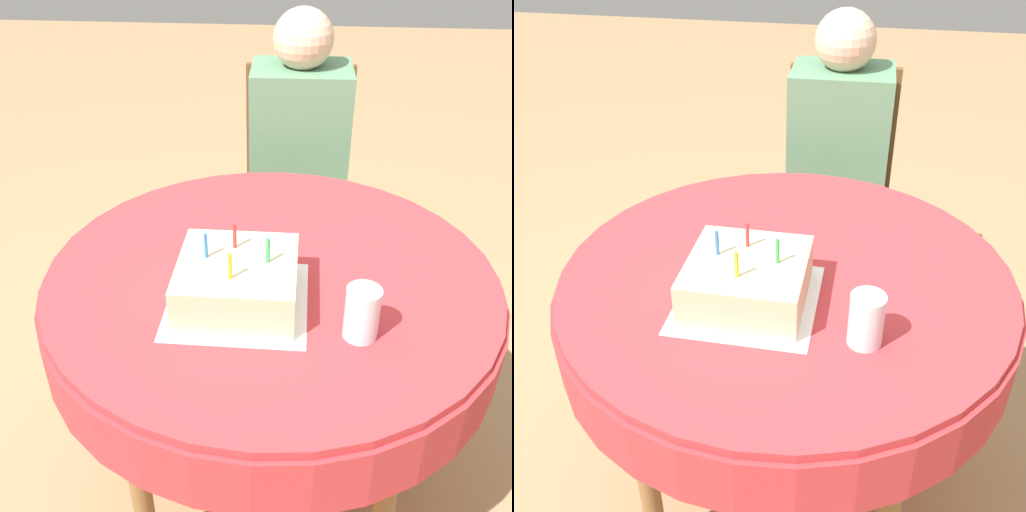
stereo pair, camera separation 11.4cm
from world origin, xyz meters
The scene contains 7 objects.
ground_plane centered at (0.00, 0.00, 0.00)m, with size 12.00×12.00×0.00m, color #A37F56.
dining_table centered at (0.00, 0.00, 0.68)m, with size 1.04×1.04×0.77m.
chair centered at (0.04, 0.89, 0.50)m, with size 0.44×0.44×0.95m.
person centered at (0.05, 0.79, 0.70)m, with size 0.33×0.36×1.18m.
napkin centered at (-0.06, -0.12, 0.77)m, with size 0.29×0.29×0.00m.
birthday_cake centered at (-0.06, -0.12, 0.82)m, with size 0.24×0.24×0.15m.
drinking_glass centered at (0.19, -0.21, 0.82)m, with size 0.07×0.07×0.11m.
Camera 2 is at (0.17, -1.11, 1.55)m, focal length 42.00 mm.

